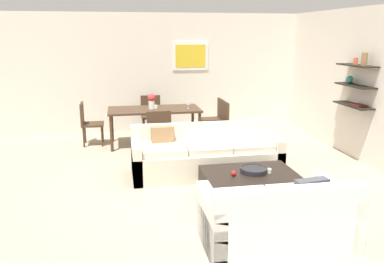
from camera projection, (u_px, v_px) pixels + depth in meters
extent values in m
plane|color=tan|center=(202.00, 181.00, 6.25)|extent=(18.00, 18.00, 0.00)
cube|color=silver|center=(184.00, 73.00, 9.35)|extent=(8.40, 0.06, 2.70)
cube|color=white|center=(190.00, 56.00, 9.24)|extent=(0.83, 0.02, 0.65)
cube|color=gold|center=(190.00, 56.00, 9.23)|extent=(0.71, 0.01, 0.52)
cube|color=silver|center=(364.00, 85.00, 7.03)|extent=(0.06, 8.20, 2.70)
cube|color=black|center=(357.00, 65.00, 6.93)|extent=(0.28, 0.90, 0.02)
cube|color=black|center=(355.00, 86.00, 7.01)|extent=(0.28, 0.90, 0.02)
cube|color=black|center=(353.00, 105.00, 7.10)|extent=(0.28, 0.90, 0.02)
cylinder|color=olive|center=(364.00, 59.00, 6.71)|extent=(0.10, 0.10, 0.22)
sphere|color=teal|center=(350.00, 80.00, 7.16)|extent=(0.14, 0.14, 0.14)
cylinder|color=#D85933|center=(356.00, 61.00, 6.96)|extent=(0.07, 0.07, 0.12)
cube|color=#4C1E19|center=(358.00, 105.00, 6.95)|extent=(0.20, 0.28, 0.03)
cube|color=beige|center=(206.00, 162.00, 6.51)|extent=(2.38, 0.90, 0.42)
cube|color=beige|center=(201.00, 133.00, 6.77)|extent=(2.38, 0.16, 0.36)
cube|color=beige|center=(137.00, 160.00, 6.29)|extent=(0.14, 0.90, 0.60)
cube|color=beige|center=(271.00, 153.00, 6.68)|extent=(0.14, 0.90, 0.60)
cube|color=beige|center=(163.00, 149.00, 6.29)|extent=(0.68, 0.70, 0.10)
cube|color=beige|center=(207.00, 147.00, 6.41)|extent=(0.68, 0.70, 0.10)
cube|color=beige|center=(248.00, 145.00, 6.53)|extent=(0.68, 0.70, 0.10)
cube|color=#99724C|center=(163.00, 137.00, 6.48)|extent=(0.37, 0.15, 0.36)
cube|color=white|center=(275.00, 224.00, 4.37)|extent=(1.60, 0.90, 0.42)
cube|color=white|center=(291.00, 205.00, 3.92)|extent=(1.60, 0.16, 0.36)
cube|color=white|center=(337.00, 211.00, 4.48)|extent=(0.14, 0.90, 0.60)
cube|color=white|center=(210.00, 222.00, 4.22)|extent=(0.14, 0.90, 0.60)
cube|color=white|center=(303.00, 198.00, 4.41)|extent=(0.64, 0.70, 0.10)
cube|color=white|center=(246.00, 203.00, 4.29)|extent=(0.64, 0.70, 0.10)
cube|color=#4C4C56|center=(311.00, 196.00, 4.15)|extent=(0.37, 0.17, 0.36)
cube|color=black|center=(250.00, 186.00, 5.52)|extent=(1.27, 0.93, 0.38)
cylinder|color=black|center=(254.00, 170.00, 5.49)|extent=(0.38, 0.38, 0.06)
torus|color=black|center=(254.00, 168.00, 5.48)|extent=(0.38, 0.38, 0.02)
cylinder|color=silver|center=(269.00, 171.00, 5.47)|extent=(0.08, 0.08, 0.06)
sphere|color=red|center=(234.00, 173.00, 5.35)|extent=(0.07, 0.07, 0.07)
cube|color=#422D1E|center=(154.00, 110.00, 8.14)|extent=(1.86, 0.88, 0.04)
cylinder|color=#422D1E|center=(111.00, 134.00, 7.72)|extent=(0.06, 0.06, 0.71)
cylinder|color=#422D1E|center=(200.00, 130.00, 8.02)|extent=(0.06, 0.06, 0.71)
cylinder|color=#422D1E|center=(112.00, 125.00, 8.45)|extent=(0.06, 0.06, 0.71)
cylinder|color=#422D1E|center=(193.00, 122.00, 8.75)|extent=(0.06, 0.06, 0.71)
cube|color=#422D1E|center=(93.00, 124.00, 8.19)|extent=(0.44, 0.44, 0.04)
cube|color=#422D1E|center=(82.00, 113.00, 8.09)|extent=(0.04, 0.44, 0.43)
cylinder|color=#422D1E|center=(102.00, 137.00, 8.10)|extent=(0.04, 0.04, 0.41)
cylinder|color=#422D1E|center=(103.00, 132.00, 8.44)|extent=(0.04, 0.04, 0.41)
cylinder|color=#422D1E|center=(84.00, 137.00, 8.04)|extent=(0.04, 0.04, 0.41)
cylinder|color=#422D1E|center=(85.00, 133.00, 8.38)|extent=(0.04, 0.04, 0.41)
cube|color=#422D1E|center=(151.00, 117.00, 8.94)|extent=(0.44, 0.44, 0.04)
cube|color=#422D1E|center=(150.00, 105.00, 9.08)|extent=(0.44, 0.04, 0.43)
cylinder|color=#422D1E|center=(144.00, 128.00, 8.79)|extent=(0.04, 0.04, 0.41)
cylinder|color=#422D1E|center=(161.00, 128.00, 8.86)|extent=(0.04, 0.04, 0.41)
cylinder|color=#422D1E|center=(143.00, 125.00, 9.14)|extent=(0.04, 0.04, 0.41)
cylinder|color=#422D1E|center=(159.00, 124.00, 9.20)|extent=(0.04, 0.04, 0.41)
cube|color=#422D1E|center=(212.00, 120.00, 8.63)|extent=(0.44, 0.44, 0.04)
cube|color=#422D1E|center=(221.00, 109.00, 8.60)|extent=(0.04, 0.44, 0.43)
cylinder|color=#422D1E|center=(202.00, 128.00, 8.82)|extent=(0.04, 0.04, 0.41)
cylinder|color=#422D1E|center=(205.00, 132.00, 8.48)|extent=(0.04, 0.04, 0.41)
cylinder|color=#422D1E|center=(217.00, 128.00, 8.88)|extent=(0.04, 0.04, 0.41)
cylinder|color=#422D1E|center=(222.00, 131.00, 8.54)|extent=(0.04, 0.04, 0.41)
cube|color=#422D1E|center=(158.00, 133.00, 7.49)|extent=(0.44, 0.44, 0.04)
cube|color=#422D1E|center=(159.00, 123.00, 7.24)|extent=(0.44, 0.04, 0.43)
cylinder|color=#422D1E|center=(167.00, 141.00, 7.74)|extent=(0.04, 0.04, 0.41)
cylinder|color=#422D1E|center=(148.00, 142.00, 7.68)|extent=(0.04, 0.04, 0.41)
cylinder|color=#422D1E|center=(169.00, 146.00, 7.40)|extent=(0.04, 0.04, 0.41)
cylinder|color=#422D1E|center=(150.00, 147.00, 7.34)|extent=(0.04, 0.04, 0.41)
cube|color=#422D1E|center=(216.00, 124.00, 8.25)|extent=(0.44, 0.44, 0.04)
cube|color=#422D1E|center=(226.00, 112.00, 8.22)|extent=(0.04, 0.44, 0.43)
cylinder|color=#422D1E|center=(205.00, 132.00, 8.44)|extent=(0.04, 0.04, 0.41)
cylinder|color=#422D1E|center=(209.00, 137.00, 8.10)|extent=(0.04, 0.04, 0.41)
cylinder|color=#422D1E|center=(222.00, 132.00, 8.50)|extent=(0.04, 0.04, 0.41)
cylinder|color=#422D1E|center=(226.00, 136.00, 8.16)|extent=(0.04, 0.04, 0.41)
cylinder|color=silver|center=(156.00, 112.00, 7.77)|extent=(0.06, 0.06, 0.01)
cylinder|color=silver|center=(156.00, 110.00, 7.76)|extent=(0.01, 0.01, 0.07)
cylinder|color=silver|center=(156.00, 107.00, 7.75)|extent=(0.07, 0.07, 0.07)
cylinder|color=silver|center=(153.00, 105.00, 8.50)|extent=(0.06, 0.06, 0.01)
cylinder|color=silver|center=(153.00, 104.00, 8.49)|extent=(0.01, 0.01, 0.07)
cylinder|color=silver|center=(152.00, 100.00, 8.48)|extent=(0.06, 0.06, 0.08)
cylinder|color=silver|center=(188.00, 108.00, 8.15)|extent=(0.06, 0.06, 0.01)
cylinder|color=silver|center=(188.00, 106.00, 8.15)|extent=(0.01, 0.01, 0.07)
cylinder|color=silver|center=(188.00, 103.00, 8.13)|extent=(0.07, 0.07, 0.07)
cylinder|color=silver|center=(152.00, 105.00, 8.11)|extent=(0.13, 0.13, 0.17)
sphere|color=red|center=(151.00, 98.00, 8.07)|extent=(0.16, 0.16, 0.16)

